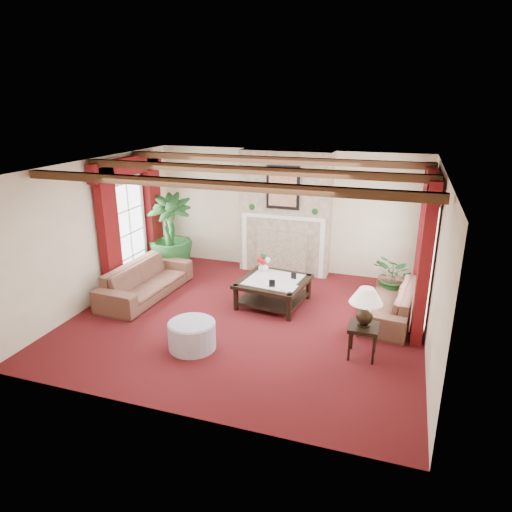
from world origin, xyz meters
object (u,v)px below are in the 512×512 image
(potted_palm, at_px, (171,250))
(coffee_table, at_px, (273,292))
(side_table, at_px, (362,341))
(sofa_right, at_px, (391,296))
(sofa_left, at_px, (145,275))
(ottoman, at_px, (192,335))

(potted_palm, bearing_deg, coffee_table, -20.21)
(side_table, bearing_deg, potted_palm, 152.08)
(sofa_right, bearing_deg, coffee_table, -79.64)
(potted_palm, bearing_deg, sofa_right, -9.92)
(sofa_right, bearing_deg, sofa_left, -76.73)
(sofa_right, relative_size, potted_palm, 1.04)
(sofa_left, xyz_separation_m, sofa_right, (4.65, 0.55, -0.04))
(sofa_right, xyz_separation_m, ottoman, (-2.89, -2.12, -0.18))
(sofa_left, relative_size, coffee_table, 1.87)
(potted_palm, relative_size, coffee_table, 1.66)
(coffee_table, distance_m, side_table, 2.28)
(coffee_table, bearing_deg, ottoman, -103.88)
(sofa_left, height_order, sofa_right, sofa_left)
(sofa_left, xyz_separation_m, ottoman, (1.76, -1.56, -0.22))
(sofa_left, height_order, ottoman, sofa_left)
(sofa_left, bearing_deg, sofa_right, -79.86)
(side_table, height_order, ottoman, side_table)
(potted_palm, height_order, coffee_table, potted_palm)
(sofa_right, height_order, coffee_table, sofa_right)
(potted_palm, bearing_deg, side_table, -27.92)
(sofa_left, distance_m, side_table, 4.43)
(potted_palm, xyz_separation_m, ottoman, (1.94, -2.96, -0.28))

